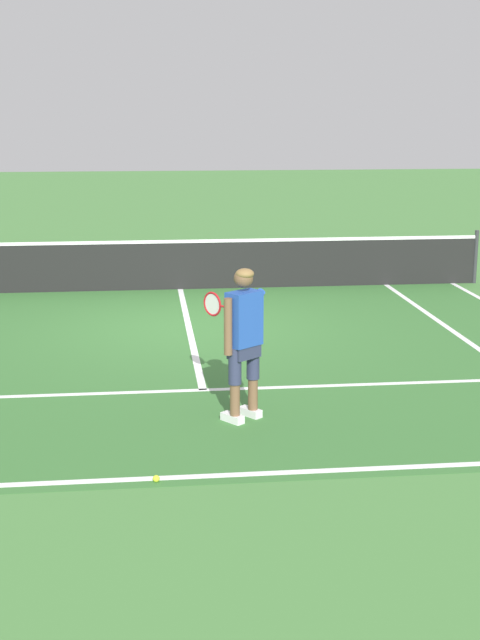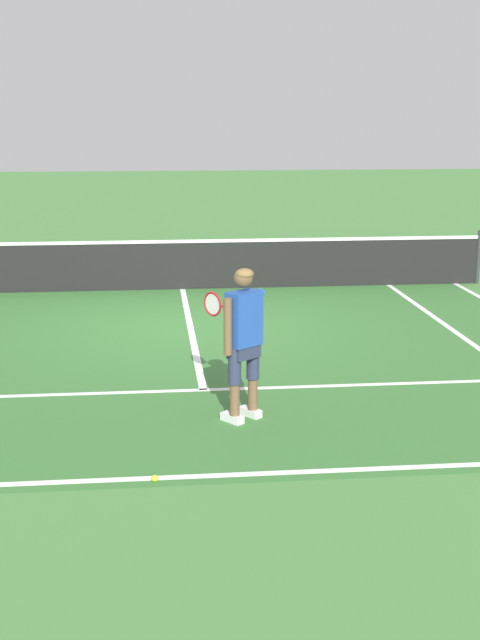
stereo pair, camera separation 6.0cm
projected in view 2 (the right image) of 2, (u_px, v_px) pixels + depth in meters
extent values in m
plane|color=#477F3D|center=(190.00, 326.00, 13.92)|extent=(80.00, 80.00, 0.00)
cube|color=#387033|center=(195.00, 350.00, 12.53)|extent=(10.98, 9.42, 0.00)
cube|color=white|center=(221.00, 475.00, 8.16)|extent=(10.98, 0.10, 0.01)
cube|color=white|center=(203.00, 390.00, 10.70)|extent=(8.23, 0.10, 0.01)
cube|color=white|center=(191.00, 328.00, 13.79)|extent=(0.10, 6.40, 0.01)
cube|color=white|center=(470.00, 342.00, 12.94)|extent=(0.10, 9.02, 0.01)
cylinder|color=#333338|center=(478.00, 257.00, 17.37)|extent=(0.08, 0.08, 1.07)
cube|color=black|center=(182.00, 266.00, 16.79)|extent=(11.84, 0.02, 0.91)
cube|color=white|center=(182.00, 241.00, 16.67)|extent=(11.84, 0.03, 0.06)
cube|color=white|center=(232.00, 418.00, 9.58)|extent=(0.26, 0.29, 0.09)
cube|color=white|center=(250.00, 412.00, 9.77)|extent=(0.26, 0.29, 0.09)
cylinder|color=brown|center=(235.00, 399.00, 9.50)|extent=(0.11, 0.11, 0.36)
cylinder|color=#2D3351|center=(235.00, 366.00, 9.41)|extent=(0.14, 0.14, 0.41)
cylinder|color=brown|center=(253.00, 394.00, 9.69)|extent=(0.11, 0.11, 0.36)
cylinder|color=#2D3351|center=(253.00, 361.00, 9.60)|extent=(0.14, 0.14, 0.41)
cube|color=#2D3351|center=(244.00, 349.00, 9.47)|extent=(0.39, 0.37, 0.20)
cube|color=#234CAD|center=(244.00, 319.00, 9.39)|extent=(0.43, 0.41, 0.60)
cylinder|color=brown|center=(228.00, 327.00, 9.24)|extent=(0.09, 0.09, 0.62)
cylinder|color=#234CAD|center=(255.00, 300.00, 9.60)|extent=(0.23, 0.26, 0.29)
cylinder|color=brown|center=(245.00, 309.00, 9.80)|extent=(0.24, 0.28, 0.14)
sphere|color=brown|center=(243.00, 278.00, 9.30)|extent=(0.21, 0.21, 0.21)
ellipsoid|color=olive|center=(245.00, 274.00, 9.27)|extent=(0.28, 0.28, 0.12)
cylinder|color=#232326|center=(232.00, 308.00, 9.98)|extent=(0.15, 0.18, 0.03)
cylinder|color=red|center=(223.00, 306.00, 10.08)|extent=(0.08, 0.09, 0.02)
torus|color=red|center=(213.00, 304.00, 10.21)|extent=(0.20, 0.25, 0.30)
cylinder|color=silver|center=(213.00, 304.00, 10.21)|extent=(0.16, 0.20, 0.25)
sphere|color=#CCE02D|center=(155.00, 478.00, 8.02)|extent=(0.07, 0.07, 0.07)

